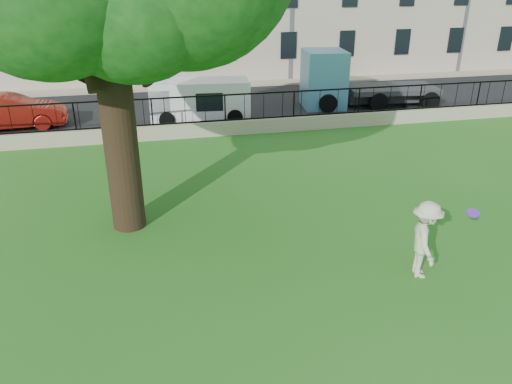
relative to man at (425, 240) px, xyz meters
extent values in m
plane|color=#226518|center=(-2.50, -0.36, -0.91)|extent=(120.00, 120.00, 0.00)
cube|color=tan|center=(-2.50, 11.64, -0.61)|extent=(50.00, 0.40, 0.60)
cube|color=black|center=(-2.50, 11.64, -0.28)|extent=(50.00, 0.05, 0.06)
cube|color=black|center=(-2.50, 11.64, 0.79)|extent=(50.00, 0.05, 0.06)
cube|color=black|center=(-2.50, 16.34, -0.90)|extent=(60.00, 9.00, 0.01)
cube|color=tan|center=(-2.50, 21.54, -0.85)|extent=(60.00, 1.40, 0.12)
cylinder|color=black|center=(-6.46, 3.98, 1.47)|extent=(0.87, 0.87, 4.75)
imported|color=beige|center=(0.00, 0.00, 0.00)|extent=(0.98, 1.32, 1.81)
cylinder|color=#6D23C8|center=(0.78, -0.40, 0.76)|extent=(0.35, 0.35, 0.12)
imported|color=#AC2015|center=(-11.50, 14.60, -0.15)|extent=(4.65, 1.85, 1.50)
cube|color=white|center=(-3.26, 14.04, 0.03)|extent=(4.61, 2.14, 1.88)
cube|color=#4F94B9|center=(5.53, 15.04, 0.51)|extent=(6.97, 3.18, 2.83)
camera|label=1|loc=(-5.81, -8.59, 5.42)|focal=35.00mm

